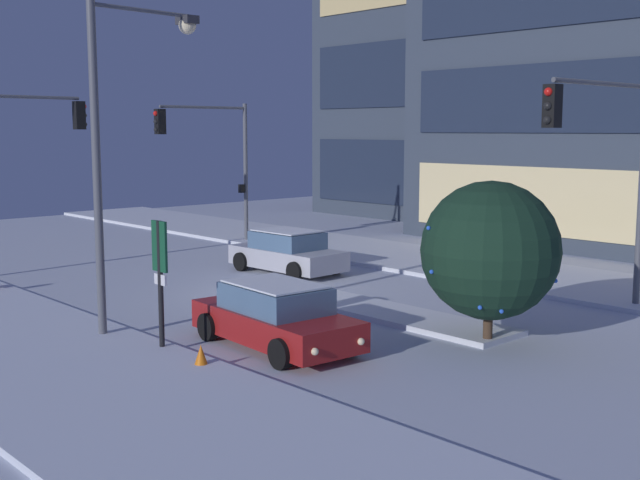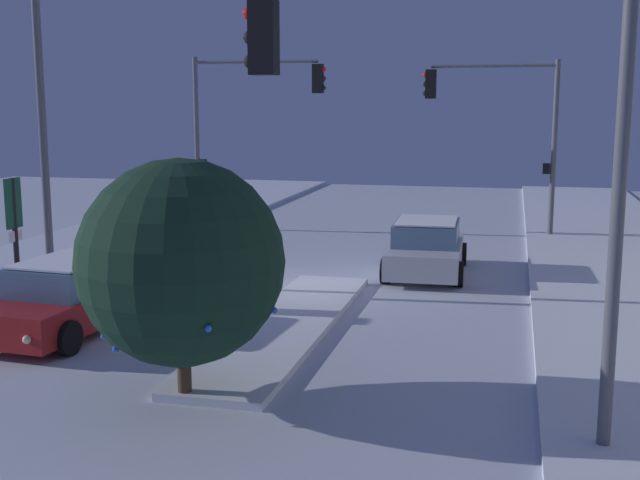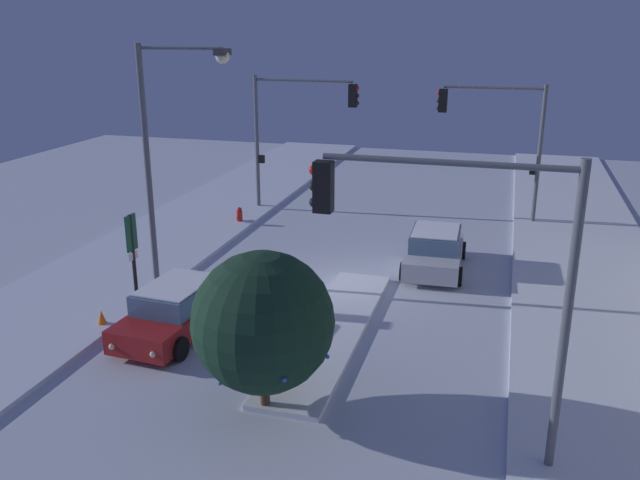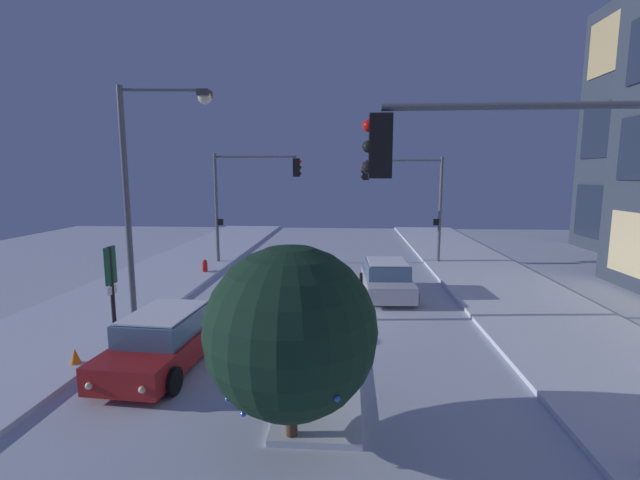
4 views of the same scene
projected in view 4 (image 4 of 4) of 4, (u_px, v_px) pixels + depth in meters
name	position (u px, v px, depth m)	size (l,w,h in m)	color
ground	(316.00, 312.00, 16.07)	(52.00, 52.00, 0.00)	silver
curb_strip_near	(105.00, 306.00, 16.60)	(52.00, 5.20, 0.14)	silver
curb_strip_far	(542.00, 315.00, 15.52)	(52.00, 5.20, 0.14)	silver
median_strip	(327.00, 350.00, 12.46)	(9.00, 1.80, 0.14)	silver
car_near	(165.00, 340.00, 11.52)	(4.66, 2.30, 1.49)	maroon
car_far	(387.00, 279.00, 18.22)	(4.41, 2.20, 1.49)	#B7B7C1
traffic_light_corner_far_right	(550.00, 215.00, 6.83)	(0.32, 5.05, 6.29)	#565960
traffic_light_corner_far_left	(409.00, 191.00, 24.49)	(0.32, 4.61, 6.07)	#565960
traffic_light_corner_near_left	(249.00, 188.00, 24.22)	(0.32, 4.95, 6.25)	#565960
street_lamp_arched	(149.00, 172.00, 14.34)	(0.60, 3.04, 7.91)	#565960
fire_hydrant	(205.00, 267.00, 22.22)	(0.48, 0.26, 0.76)	red
parking_info_sign	(112.00, 282.00, 12.83)	(0.55, 0.12, 2.97)	black
decorated_tree_median	(291.00, 331.00, 7.96)	(3.20, 3.20, 3.81)	#473323
construction_cone	(75.00, 358.00, 11.37)	(0.36, 0.36, 0.55)	orange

